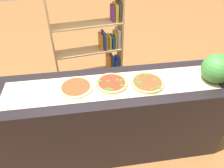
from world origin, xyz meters
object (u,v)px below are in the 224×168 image
at_px(pizza_spinach_1, 112,83).
at_px(watermelon, 217,68).
at_px(pizza_plain_0, 76,87).
at_px(bookshelf, 97,50).
at_px(pizza_spinach_2, 147,83).

distance_m(pizza_spinach_1, watermelon, 0.99).
distance_m(pizza_plain_0, bookshelf, 1.05).
height_order(pizza_spinach_2, bookshelf, bookshelf).
bearing_deg(watermelon, pizza_spinach_2, 176.21).
bearing_deg(watermelon, pizza_spinach_1, 174.90).
distance_m(pizza_spinach_1, bookshelf, 1.00).
distance_m(pizza_plain_0, pizza_spinach_2, 0.67).
xyz_separation_m(pizza_plain_0, watermelon, (1.32, -0.08, 0.13)).
bearing_deg(pizza_plain_0, watermelon, -3.40).
xyz_separation_m(pizza_spinach_1, pizza_spinach_2, (0.34, -0.04, 0.00)).
xyz_separation_m(pizza_plain_0, bookshelf, (0.28, 0.99, -0.19)).
bearing_deg(pizza_spinach_2, pizza_plain_0, 176.97).
distance_m(pizza_spinach_1, pizza_spinach_2, 0.34).
bearing_deg(pizza_plain_0, pizza_spinach_1, 1.55).
distance_m(pizza_spinach_2, bookshelf, 1.12).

